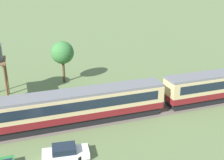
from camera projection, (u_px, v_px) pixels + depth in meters
The scene contains 5 objects.
ground_plane at pixel (45, 128), 31.40m from camera, with size 600.00×600.00×0.00m, color #607547.
passenger_train at pixel (77, 106), 31.65m from camera, with size 66.26×2.85×3.94m.
railway_track at pixel (46, 128), 31.34m from camera, with size 109.62×3.60×0.04m.
parked_car_white at pixel (65, 153), 26.04m from camera, with size 4.51×2.34×1.30m.
yard_tree_0 at pixel (62, 53), 42.99m from camera, with size 3.51×3.51×6.59m.
Camera 1 is at (-1.90, -28.39, 16.16)m, focal length 45.00 mm.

